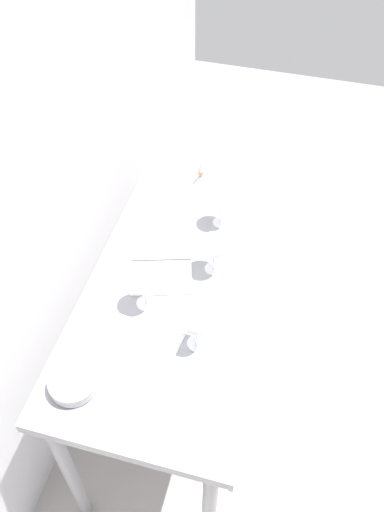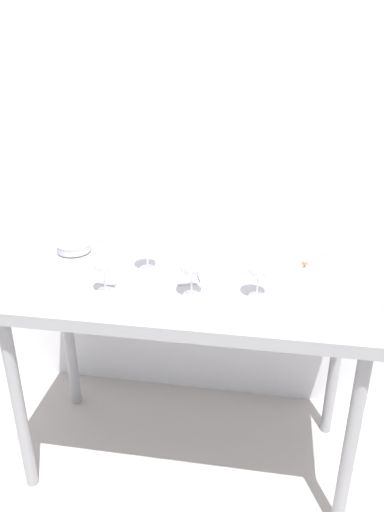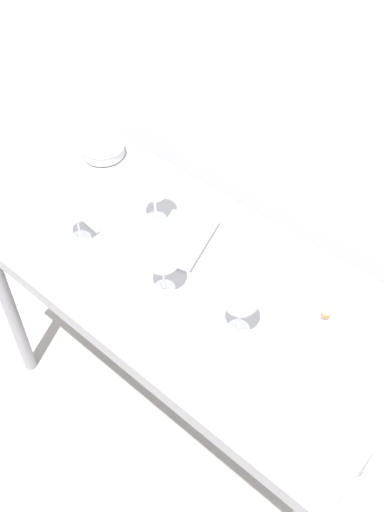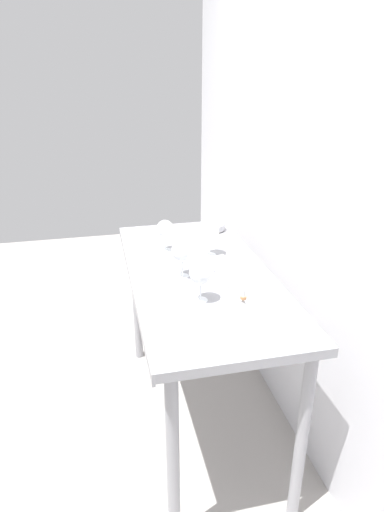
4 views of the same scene
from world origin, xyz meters
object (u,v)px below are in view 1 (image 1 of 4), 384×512
object	(u,v)px
wine_glass_near_right	(222,200)
tasting_sheet_upper	(140,340)
wine_glass_near_center	(214,246)
decanter_funnel	(201,181)
tasting_bowl	(73,383)
open_notebook	(161,261)
wine_glass_far_left	(144,279)
wine_glass_near_left	(197,323)

from	to	relation	value
wine_glass_near_right	tasting_sheet_upper	bearing A→B (deg)	167.63
wine_glass_near_center	decanter_funnel	size ratio (longest dim) A/B	1.31
wine_glass_near_right	decanter_funnel	world-z (taller)	wine_glass_near_right
tasting_bowl	open_notebook	bearing A→B (deg)	-10.90
wine_glass_far_left	wine_glass_near_center	distance (m)	0.28
wine_glass_near_center	decanter_funnel	xyz separation A→B (m)	(0.41, 0.15, -0.08)
open_notebook	tasting_sheet_upper	xyz separation A→B (m)	(-0.34, -0.03, -0.00)
wine_glass_near_center	tasting_bowl	xyz separation A→B (m)	(-0.57, 0.30, -0.10)
open_notebook	tasting_bowl	distance (m)	0.57
wine_glass_near_left	tasting_bowl	xyz separation A→B (m)	(-0.25, 0.32, -0.09)
tasting_bowl	wine_glass_far_left	bearing A→B (deg)	-17.58
wine_glass_near_right	tasting_bowl	world-z (taller)	wine_glass_near_right
wine_glass_near_center	tasting_sheet_upper	world-z (taller)	wine_glass_near_center
wine_glass_near_center	open_notebook	size ratio (longest dim) A/B	0.49
wine_glass_far_left	open_notebook	bearing A→B (deg)	2.02
wine_glass_far_left	decanter_funnel	bearing A→B (deg)	-2.89
wine_glass_near_right	open_notebook	bearing A→B (deg)	146.97
wine_glass_near_left	wine_glass_far_left	xyz separation A→B (m)	(0.11, 0.21, 0.01)
wine_glass_near_right	wine_glass_near_center	size ratio (longest dim) A/B	0.98
tasting_bowl	wine_glass_near_center	bearing A→B (deg)	-27.64
wine_glass_far_left	open_notebook	distance (m)	0.23
wine_glass_near_right	wine_glass_near_left	bearing A→B (deg)	-174.70
wine_glass_near_left	decanter_funnel	world-z (taller)	wine_glass_near_left
wine_glass_near_right	open_notebook	xyz separation A→B (m)	(-0.25, 0.16, -0.12)
wine_glass_far_left	wine_glass_near_right	size ratio (longest dim) A/B	1.06
tasting_sheet_upper	decanter_funnel	bearing A→B (deg)	5.63
tasting_sheet_upper	wine_glass_near_left	bearing A→B (deg)	-72.59
tasting_bowl	decanter_funnel	world-z (taller)	decanter_funnel
wine_glass_near_center	wine_glass_far_left	bearing A→B (deg)	138.74
decanter_funnel	wine_glass_far_left	bearing A→B (deg)	177.11
open_notebook	wine_glass_near_right	bearing A→B (deg)	-50.16
wine_glass_near_right	wine_glass_far_left	bearing A→B (deg)	160.71
wine_glass_near_left	tasting_bowl	size ratio (longest dim) A/B	1.12
wine_glass_near_right	wine_glass_near_center	xyz separation A→B (m)	(-0.24, -0.03, 0.00)
wine_glass_far_left	wine_glass_near_right	world-z (taller)	wine_glass_far_left
decanter_funnel	open_notebook	bearing A→B (deg)	174.83
wine_glass_far_left	tasting_sheet_upper	bearing A→B (deg)	-169.98
open_notebook	wine_glass_far_left	bearing A→B (deg)	164.89
wine_glass_near_left	open_notebook	xyz separation A→B (m)	(0.31, 0.22, -0.11)
open_notebook	tasting_sheet_upper	size ratio (longest dim) A/B	1.40
wine_glass_far_left	wine_glass_near_right	distance (m)	0.48
wine_glass_far_left	decanter_funnel	xyz separation A→B (m)	(0.62, -0.03, -0.09)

